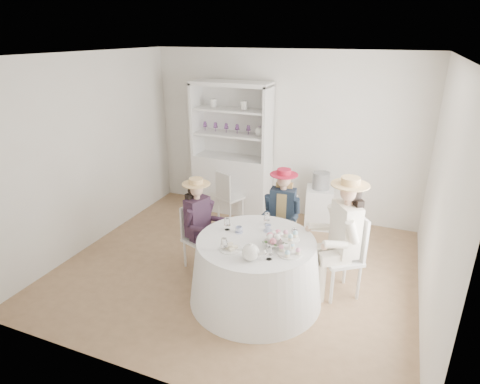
% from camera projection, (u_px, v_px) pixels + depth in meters
% --- Properties ---
extents(ground, '(4.50, 4.50, 0.00)m').
position_uv_depth(ground, '(237.00, 267.00, 5.37)').
color(ground, olive).
rests_on(ground, ground).
extents(ceiling, '(4.50, 4.50, 0.00)m').
position_uv_depth(ceiling, '(237.00, 55.00, 4.37)').
color(ceiling, white).
rests_on(ceiling, wall_back).
extents(wall_back, '(4.50, 0.00, 4.50)m').
position_uv_depth(wall_back, '(283.00, 135.00, 6.59)').
color(wall_back, silver).
rests_on(wall_back, ground).
extents(wall_front, '(4.50, 0.00, 4.50)m').
position_uv_depth(wall_front, '(140.00, 248.00, 3.15)').
color(wall_front, silver).
rests_on(wall_front, ground).
extents(wall_left, '(0.00, 4.50, 4.50)m').
position_uv_depth(wall_left, '(90.00, 153.00, 5.65)').
color(wall_left, silver).
rests_on(wall_left, ground).
extents(wall_right, '(0.00, 4.50, 4.50)m').
position_uv_depth(wall_right, '(441.00, 199.00, 4.09)').
color(wall_right, silver).
rests_on(wall_right, ground).
extents(tea_table, '(1.54, 1.54, 0.77)m').
position_uv_depth(tea_table, '(256.00, 270.00, 4.61)').
color(tea_table, white).
rests_on(tea_table, ground).
extents(hutch, '(1.40, 0.73, 2.21)m').
position_uv_depth(hutch, '(232.00, 167.00, 6.86)').
color(hutch, silver).
rests_on(hutch, ground).
extents(side_table, '(0.48, 0.48, 0.65)m').
position_uv_depth(side_table, '(319.00, 208.00, 6.40)').
color(side_table, silver).
rests_on(side_table, ground).
extents(hatbox, '(0.27, 0.27, 0.26)m').
position_uv_depth(hatbox, '(321.00, 181.00, 6.23)').
color(hatbox, black).
rests_on(hatbox, side_table).
extents(guest_left, '(0.51, 0.47, 1.25)m').
position_uv_depth(guest_left, '(199.00, 219.00, 5.14)').
color(guest_left, silver).
rests_on(guest_left, ground).
extents(guest_mid, '(0.47, 0.49, 1.29)m').
position_uv_depth(guest_mid, '(282.00, 209.00, 5.34)').
color(guest_mid, silver).
rests_on(guest_mid, ground).
extents(guest_right, '(0.63, 0.60, 1.48)m').
position_uv_depth(guest_right, '(343.00, 231.00, 4.54)').
color(guest_right, silver).
rests_on(guest_right, ground).
extents(spare_chair, '(0.47, 0.47, 0.86)m').
position_uv_depth(spare_chair, '(228.00, 195.00, 6.53)').
color(spare_chair, silver).
rests_on(spare_chair, ground).
extents(teacup_a, '(0.11, 0.11, 0.06)m').
position_uv_depth(teacup_a, '(239.00, 230.00, 4.63)').
color(teacup_a, white).
rests_on(teacup_a, tea_table).
extents(teacup_b, '(0.09, 0.09, 0.07)m').
position_uv_depth(teacup_b, '(268.00, 228.00, 4.66)').
color(teacup_b, white).
rests_on(teacup_b, tea_table).
extents(teacup_c, '(0.10, 0.10, 0.06)m').
position_uv_depth(teacup_c, '(282.00, 238.00, 4.46)').
color(teacup_c, white).
rests_on(teacup_c, tea_table).
extents(flower_bowl, '(0.28, 0.28, 0.06)m').
position_uv_depth(flower_bowl, '(275.00, 244.00, 4.34)').
color(flower_bowl, white).
rests_on(flower_bowl, tea_table).
extents(flower_arrangement, '(0.20, 0.20, 0.07)m').
position_uv_depth(flower_arrangement, '(275.00, 237.00, 4.33)').
color(flower_arrangement, pink).
rests_on(flower_arrangement, tea_table).
extents(table_teapot, '(0.26, 0.18, 0.19)m').
position_uv_depth(table_teapot, '(251.00, 252.00, 4.07)').
color(table_teapot, white).
rests_on(table_teapot, tea_table).
extents(sandwich_plate, '(0.24, 0.24, 0.05)m').
position_uv_depth(sandwich_plate, '(230.00, 248.00, 4.28)').
color(sandwich_plate, white).
rests_on(sandwich_plate, tea_table).
extents(cupcake_stand, '(0.27, 0.27, 0.25)m').
position_uv_depth(cupcake_stand, '(290.00, 246.00, 4.16)').
color(cupcake_stand, white).
rests_on(cupcake_stand, tea_table).
extents(stemware_set, '(0.88, 0.85, 0.15)m').
position_uv_depth(stemware_set, '(256.00, 234.00, 4.44)').
color(stemware_set, white).
rests_on(stemware_set, tea_table).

